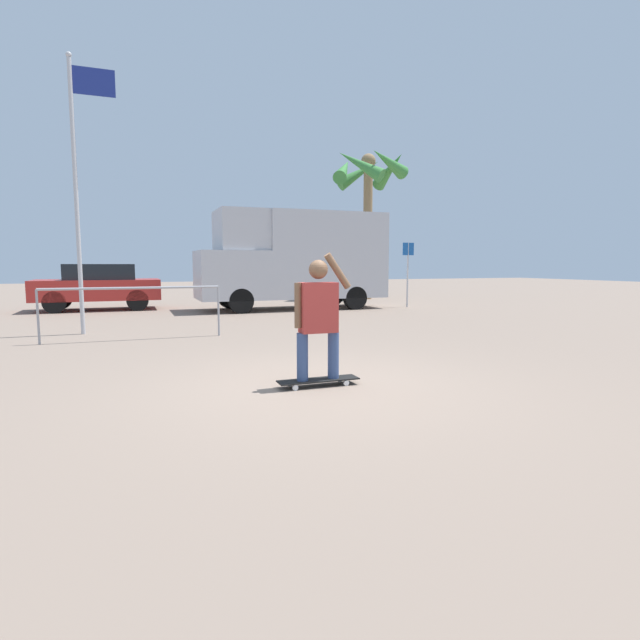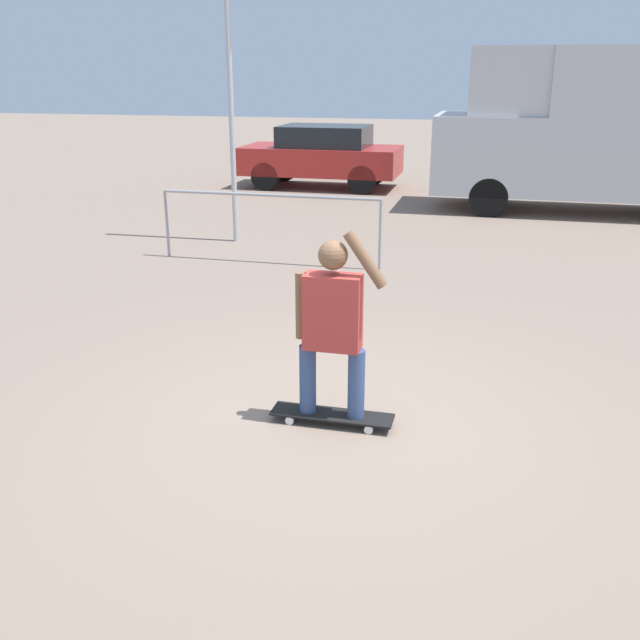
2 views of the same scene
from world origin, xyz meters
TOP-DOWN VIEW (x-y plane):
  - ground_plane at (0.00, 0.00)m, footprint 80.00×80.00m
  - skateboard at (-0.00, -0.02)m, footprint 1.03×0.26m
  - person_skateboarder at (-0.00, -0.02)m, footprint 0.74×0.24m
  - camper_van at (3.14, 10.56)m, footprint 6.30×2.23m
  - parked_car_red at (-3.16, 12.49)m, footprint 3.93×1.86m
  - flagpole at (-3.10, 6.22)m, footprint 0.93×0.12m
  - plaza_railing_segment at (-2.12, 4.92)m, footprint 3.45×0.05m

SIDE VIEW (x-z plane):
  - ground_plane at x=0.00m, z-range 0.00..0.00m
  - skateboard at x=0.00m, z-range 0.03..0.12m
  - parked_car_red at x=-3.16m, z-range 0.05..1.58m
  - plaza_railing_segment at x=-2.12m, z-range 0.34..1.42m
  - person_skateboarder at x=0.00m, z-range 0.14..1.73m
  - camper_van at x=3.14m, z-range 0.12..3.39m
  - flagpole at x=-3.10m, z-range 0.43..6.33m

